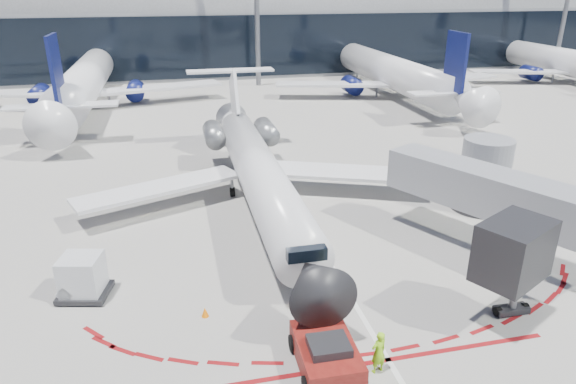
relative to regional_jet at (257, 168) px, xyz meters
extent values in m
plane|color=gray|center=(2.42, -5.47, -2.51)|extent=(260.00, 260.00, 0.00)
cube|color=silver|center=(2.42, -3.47, -2.50)|extent=(0.25, 40.00, 0.01)
cube|color=maroon|center=(2.42, -16.97, -2.50)|extent=(14.00, 0.25, 0.01)
cube|color=#9A9DA0|center=(2.42, 59.53, 2.49)|extent=(150.00, 24.00, 10.00)
cylinder|color=#9A9DA0|center=(2.42, 59.53, 7.49)|extent=(150.00, 24.00, 24.00)
cube|color=black|center=(2.42, 47.48, 2.49)|extent=(150.00, 0.20, 9.00)
cube|color=gray|center=(11.42, -9.97, 1.09)|extent=(8.22, 12.61, 2.30)
cube|color=black|center=(8.37, -15.71, 1.09)|extent=(3.86, 3.44, 2.60)
cylinder|color=slate|center=(9.17, -15.31, -1.31)|extent=(0.36, 0.36, 2.40)
cube|color=black|center=(9.17, -15.31, -2.29)|extent=(1.60, 0.60, 0.30)
cylinder|color=gray|center=(14.47, -4.24, -0.11)|extent=(3.20, 3.20, 4.80)
cylinder|color=black|center=(14.47, -4.24, -2.26)|extent=(4.00, 4.00, 0.50)
cylinder|color=silver|center=(0.00, -1.24, -0.04)|extent=(2.84, 23.16, 2.84)
cone|color=black|center=(0.00, -14.29, -0.04)|extent=(2.84, 2.95, 2.84)
cone|color=silver|center=(0.00, 12.24, -0.04)|extent=(2.84, 3.79, 2.84)
cube|color=black|center=(0.00, -12.60, 0.54)|extent=(1.79, 1.47, 0.58)
cube|color=silver|center=(-6.53, 0.34, -0.98)|extent=(11.27, 6.68, 0.33)
cube|color=silver|center=(6.53, 0.34, -0.98)|extent=(11.27, 6.68, 0.33)
cube|color=silver|center=(0.00, 11.18, 2.49)|extent=(0.26, 4.94, 5.03)
cube|color=silver|center=(0.00, 13.40, 4.39)|extent=(7.58, 1.68, 0.17)
cylinder|color=slate|center=(-2.16, 8.03, 0.23)|extent=(1.58, 3.58, 1.58)
cylinder|color=slate|center=(2.16, 8.03, 0.23)|extent=(1.58, 3.58, 1.58)
cylinder|color=black|center=(0.00, -10.92, -2.21)|extent=(0.23, 0.59, 0.59)
cylinder|color=black|center=(-1.58, 1.40, -2.17)|extent=(0.32, 0.67, 0.67)
cylinder|color=black|center=(1.58, 1.40, -2.17)|extent=(0.32, 0.67, 0.67)
cylinder|color=slate|center=(0.00, -10.92, -1.93)|extent=(0.19, 0.19, 1.16)
cube|color=#5C0F0D|center=(-0.16, -16.78, -1.90)|extent=(2.29, 3.59, 0.99)
cube|color=black|center=(-0.16, -17.11, -1.24)|extent=(1.58, 1.36, 0.39)
cylinder|color=slate|center=(-0.10, -14.35, -2.12)|extent=(0.18, 2.88, 0.11)
cylinder|color=black|center=(0.87, -18.02, -2.16)|extent=(0.33, 0.71, 0.71)
cylinder|color=black|center=(-1.18, -15.54, -2.16)|extent=(0.33, 0.71, 0.71)
cylinder|color=black|center=(0.92, -15.59, -2.16)|extent=(0.33, 0.71, 0.71)
imported|color=#96E418|center=(1.74, -17.47, -1.59)|extent=(0.77, 0.61, 1.85)
cube|color=black|center=(-10.10, -9.44, -2.30)|extent=(2.66, 2.40, 0.25)
cube|color=silver|center=(-10.10, -9.44, -1.28)|extent=(2.16, 2.08, 1.82)
cylinder|color=black|center=(-11.16, -9.96, -2.39)|extent=(0.16, 0.25, 0.23)
cylinder|color=black|center=(-9.38, -10.37, -2.39)|extent=(0.16, 0.25, 0.23)
cylinder|color=black|center=(-10.82, -8.52, -2.39)|extent=(0.16, 0.25, 0.23)
cylinder|color=black|center=(-9.05, -8.93, -2.39)|extent=(0.16, 0.25, 0.23)
cone|color=orange|center=(-4.56, -12.39, -2.27)|extent=(0.34, 0.34, 0.47)
camera|label=1|loc=(-5.22, -32.22, 11.66)|focal=32.00mm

